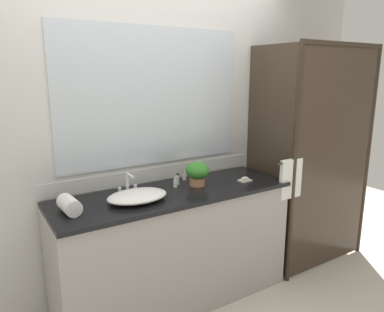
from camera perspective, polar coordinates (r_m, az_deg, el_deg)
ground_plane at (r=3.09m, az=-2.53°, el=-21.59°), size 8.00×8.00×0.00m
wall_back_with_mirror at (r=2.89m, az=-6.18°, el=4.00°), size 4.40×0.06×2.60m
vanity_cabinet at (r=2.87m, az=-2.72°, el=-14.07°), size 1.80×0.58×0.90m
shower_enclosure at (r=3.32m, az=18.48°, el=-0.42°), size 1.20×0.59×2.00m
sink_basin at (r=2.52m, az=-8.58°, el=-6.23°), size 0.42×0.30×0.07m
faucet at (r=2.65m, az=-10.03°, el=-4.80°), size 0.17×0.14×0.16m
potted_plant at (r=2.79m, az=0.85°, el=-2.56°), size 0.18×0.18×0.19m
soap_dish at (r=2.96m, az=8.31°, el=-3.66°), size 0.10×0.07×0.04m
amenity_bottle_conditioner at (r=2.96m, az=-1.20°, el=-3.11°), size 0.03×0.03×0.07m
amenity_bottle_shampoo at (r=2.78m, az=-2.65°, el=-4.19°), size 0.03×0.03×0.08m
amenity_bottle_lotion at (r=2.84m, az=-2.26°, el=-3.67°), size 0.03×0.03×0.09m
rolled_towel_near_edge at (r=2.40m, az=-18.70°, el=-7.30°), size 0.12×0.20×0.11m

